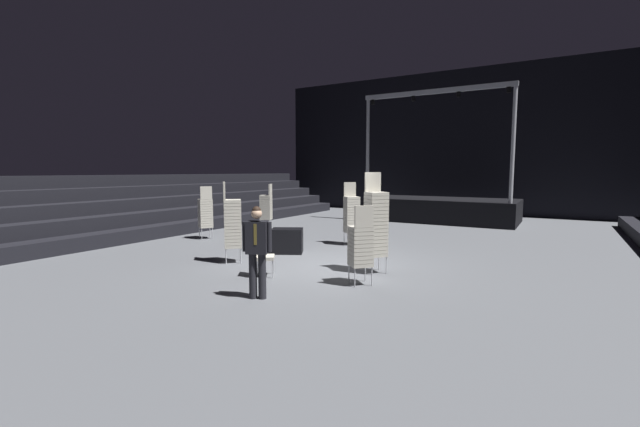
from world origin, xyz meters
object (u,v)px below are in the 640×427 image
at_px(stage_riser, 440,208).
at_px(equipment_road_case, 287,241).
at_px(chair_stack_mid_centre, 376,223).
at_px(chair_stack_front_left, 351,214).
at_px(chair_stack_rear_left, 361,245).
at_px(chair_stack_mid_left, 205,212).
at_px(chair_stack_mid_right, 232,222).
at_px(man_with_tie, 257,247).
at_px(chair_stack_front_right, 266,207).
at_px(loose_chair_near_man, 261,253).

distance_m(stage_riser, equipment_road_case, 10.48).
height_order(stage_riser, equipment_road_case, stage_riser).
bearing_deg(chair_stack_mid_centre, chair_stack_front_left, -104.62).
relative_size(chair_stack_front_left, chair_stack_rear_left, 1.20).
xyz_separation_m(chair_stack_mid_left, chair_stack_rear_left, (7.31, -2.66, -0.08)).
distance_m(stage_riser, chair_stack_mid_right, 12.30).
xyz_separation_m(man_with_tie, chair_stack_front_left, (-1.01, 6.10, 0.02)).
distance_m(chair_stack_front_right, chair_stack_mid_centre, 8.22).
bearing_deg(chair_stack_mid_right, chair_stack_front_left, 115.03).
distance_m(stage_riser, chair_stack_mid_left, 11.30).
relative_size(chair_stack_rear_left, equipment_road_case, 1.90).
xyz_separation_m(man_with_tie, chair_stack_rear_left, (1.27, 1.88, -0.14)).
height_order(stage_riser, chair_stack_mid_left, stage_riser).
distance_m(stage_riser, chair_stack_front_left, 8.13).
distance_m(chair_stack_mid_right, equipment_road_case, 1.96).
distance_m(chair_stack_front_left, chair_stack_mid_left, 5.26).
relative_size(chair_stack_front_left, chair_stack_mid_centre, 0.86).
bearing_deg(chair_stack_mid_left, chair_stack_rear_left, -79.08).
relative_size(chair_stack_front_right, loose_chair_near_man, 1.99).
bearing_deg(chair_stack_mid_right, man_with_tie, 6.44).
relative_size(chair_stack_front_right, chair_stack_mid_right, 0.88).
relative_size(stage_riser, chair_stack_mid_right, 3.26).
bearing_deg(chair_stack_mid_right, chair_stack_front_right, 165.96).
bearing_deg(chair_stack_rear_left, man_with_tie, -169.59).
distance_m(stage_riser, chair_stack_mid_centre, 11.25).
distance_m(chair_stack_mid_right, loose_chair_near_man, 1.83).
bearing_deg(chair_stack_mid_centre, equipment_road_case, -64.60).
distance_m(stage_riser, man_with_tie, 14.19).
bearing_deg(chair_stack_mid_centre, chair_stack_rear_left, 47.36).
distance_m(man_with_tie, chair_stack_front_right, 9.49).
relative_size(man_with_tie, chair_stack_rear_left, 1.03).
distance_m(chair_stack_mid_left, chair_stack_mid_centre, 7.34).
bearing_deg(chair_stack_rear_left, equipment_road_case, 103.25).
bearing_deg(chair_stack_front_left, chair_stack_front_right, -62.70).
height_order(chair_stack_front_left, equipment_road_case, chair_stack_front_left).
xyz_separation_m(chair_stack_mid_left, equipment_road_case, (4.02, -0.67, -0.58)).
xyz_separation_m(stage_riser, chair_stack_mid_centre, (1.29, -11.16, 0.57)).
xyz_separation_m(chair_stack_front_left, chair_stack_mid_left, (-5.03, -1.56, -0.08)).
distance_m(chair_stack_mid_centre, loose_chair_near_man, 2.78).
relative_size(man_with_tie, equipment_road_case, 1.96).
height_order(chair_stack_mid_left, equipment_road_case, chair_stack_mid_left).
bearing_deg(chair_stack_mid_left, stage_riser, -0.47).
bearing_deg(chair_stack_mid_right, chair_stack_rear_left, 42.58).
bearing_deg(chair_stack_mid_right, chair_stack_mid_centre, 59.91).
relative_size(equipment_road_case, loose_chair_near_man, 0.95).
bearing_deg(loose_chair_near_man, chair_stack_mid_centre, 94.78).
xyz_separation_m(man_with_tie, equipment_road_case, (-2.02, 3.88, -0.64)).
xyz_separation_m(chair_stack_front_right, chair_stack_rear_left, (6.96, -5.72, -0.08)).
bearing_deg(man_with_tie, chair_stack_mid_left, -60.69).
relative_size(stage_riser, equipment_road_case, 7.74).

